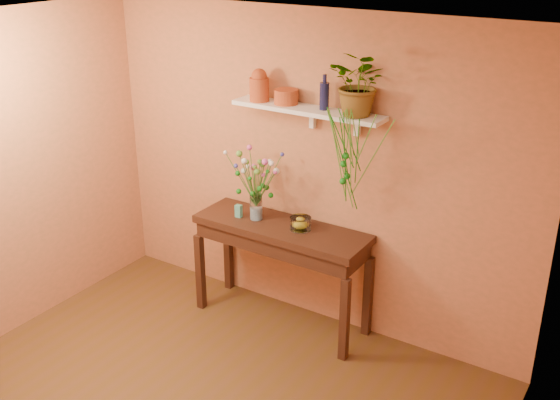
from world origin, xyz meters
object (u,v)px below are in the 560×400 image
object	(u,v)px
terracotta_jug	(259,86)
blue_bottle	(324,95)
glass_vase	(256,209)
bouquet	(256,172)
spider_plant	(361,84)
sideboard	(281,240)
glass_bowl	(300,224)

from	to	relation	value
terracotta_jug	blue_bottle	xyz separation A→B (m)	(0.58, 0.05, -0.02)
terracotta_jug	blue_bottle	bearing A→B (deg)	4.55
blue_bottle	glass_vase	world-z (taller)	blue_bottle
terracotta_jug	glass_vase	bearing A→B (deg)	-73.96
blue_bottle	bouquet	world-z (taller)	blue_bottle
blue_bottle	bouquet	bearing A→B (deg)	-162.53
spider_plant	glass_vase	bearing A→B (deg)	-170.30
glass_vase	sideboard	bearing A→B (deg)	1.08
sideboard	terracotta_jug	bearing A→B (deg)	157.74
sideboard	glass_vase	world-z (taller)	glass_vase
terracotta_jug	glass_vase	world-z (taller)	terracotta_jug
sideboard	blue_bottle	size ratio (longest dim) A/B	5.55
spider_plant	bouquet	xyz separation A→B (m)	(-0.85, -0.15, -0.82)
spider_plant	glass_vase	size ratio (longest dim) A/B	2.19
glass_vase	glass_bowl	world-z (taller)	glass_vase
terracotta_jug	blue_bottle	distance (m)	0.58
blue_bottle	glass_bowl	distance (m)	1.09
spider_plant	glass_bowl	world-z (taller)	spider_plant
bouquet	blue_bottle	bearing A→B (deg)	17.47
terracotta_jug	spider_plant	xyz separation A→B (m)	(0.89, 0.02, 0.12)
glass_vase	bouquet	size ratio (longest dim) A/B	0.44
bouquet	sideboard	bearing A→B (deg)	1.06
spider_plant	glass_bowl	distance (m)	1.28
sideboard	glass_bowl	bearing A→B (deg)	5.55
glass_vase	bouquet	bearing A→B (deg)	1.53
blue_bottle	glass_vase	bearing A→B (deg)	-162.79
glass_bowl	glass_vase	bearing A→B (deg)	-177.06
blue_bottle	glass_bowl	size ratio (longest dim) A/B	1.55
sideboard	glass_bowl	size ratio (longest dim) A/B	8.59
glass_bowl	bouquet	bearing A→B (deg)	-177.03
bouquet	spider_plant	bearing A→B (deg)	9.79
blue_bottle	bouquet	xyz separation A→B (m)	(-0.53, -0.17, -0.69)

